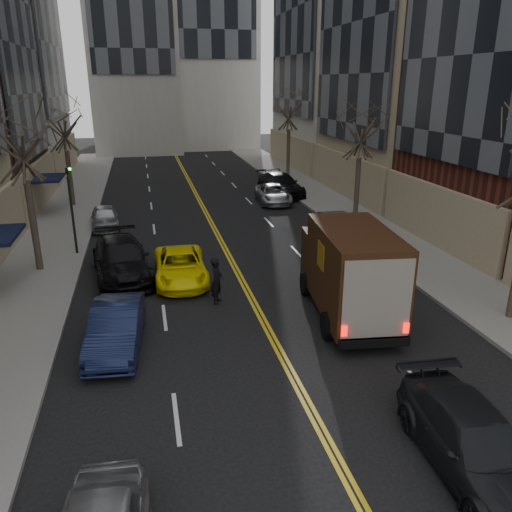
{
  "coord_description": "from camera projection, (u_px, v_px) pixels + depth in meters",
  "views": [
    {
      "loc": [
        -3.87,
        -2.99,
        8.23
      ],
      "look_at": [
        -0.07,
        13.82,
        2.2
      ],
      "focal_mm": 35.0,
      "sensor_mm": 36.0,
      "label": 1
    }
  ],
  "objects": [
    {
      "name": "taxi",
      "position": [
        180.0,
        266.0,
        21.69
      ],
      "size": [
        2.25,
        4.75,
        1.31
      ],
      "primitive_type": "imported",
      "rotation": [
        0.0,
        0.0,
        -0.02
      ],
      "color": "#FCEA0A",
      "rests_on": "ground"
    },
    {
      "name": "traffic_signal",
      "position": [
        71.0,
        201.0,
        24.06
      ],
      "size": [
        0.29,
        0.26,
        4.7
      ],
      "color": "black",
      "rests_on": "sidewalk_left"
    },
    {
      "name": "parked_lf_b",
      "position": [
        116.0,
        328.0,
        16.11
      ],
      "size": [
        1.9,
        4.51,
        1.45
      ],
      "primitive_type": "imported",
      "rotation": [
        0.0,
        0.0,
        -0.09
      ],
      "color": "#121839",
      "rests_on": "ground"
    },
    {
      "name": "tree_rt_mid",
      "position": [
        362.0,
        119.0,
        29.09
      ],
      "size": [
        3.2,
        3.2,
        8.32
      ],
      "color": "#382D23",
      "rests_on": "sidewalk_right"
    },
    {
      "name": "observer_sedan",
      "position": [
        475.0,
        443.0,
        10.97
      ],
      "size": [
        2.33,
        5.03,
        1.42
      ],
      "rotation": [
        0.0,
        0.0,
        -0.07
      ],
      "color": "black",
      "rests_on": "ground"
    },
    {
      "name": "parked_rt_c",
      "position": [
        281.0,
        185.0,
        38.09
      ],
      "size": [
        2.96,
        5.86,
        1.63
      ],
      "primitive_type": "imported",
      "rotation": [
        0.0,
        0.0,
        0.12
      ],
      "color": "black",
      "rests_on": "ground"
    },
    {
      "name": "tree_lf_mid",
      "position": [
        18.0,
        124.0,
        20.68
      ],
      "size": [
        3.2,
        3.2,
        8.91
      ],
      "color": "#382D23",
      "rests_on": "sidewalk_left"
    },
    {
      "name": "parked_rt_b",
      "position": [
        273.0,
        194.0,
        35.72
      ],
      "size": [
        2.48,
        4.81,
        1.3
      ],
      "primitive_type": "imported",
      "rotation": [
        0.0,
        0.0,
        -0.07
      ],
      "color": "#A3A5AA",
      "rests_on": "ground"
    },
    {
      "name": "parked_lf_c",
      "position": [
        122.0,
        265.0,
        21.82
      ],
      "size": [
        2.63,
        4.82,
        1.28
      ],
      "primitive_type": "imported",
      "rotation": [
        0.0,
        0.0,
        0.11
      ],
      "color": "#44464B",
      "rests_on": "ground"
    },
    {
      "name": "parked_lf_d",
      "position": [
        121.0,
        259.0,
        22.02
      ],
      "size": [
        3.01,
        5.91,
        1.64
      ],
      "primitive_type": "imported",
      "rotation": [
        0.0,
        0.0,
        0.13
      ],
      "color": "black",
      "rests_on": "ground"
    },
    {
      "name": "sidewalk_left",
      "position": [
        58.0,
        229.0,
        29.24
      ],
      "size": [
        4.0,
        66.0,
        0.15
      ],
      "primitive_type": "cube",
      "color": "slate",
      "rests_on": "ground"
    },
    {
      "name": "sidewalk_right",
      "position": [
        345.0,
        212.0,
        32.99
      ],
      "size": [
        4.0,
        66.0,
        0.15
      ],
      "primitive_type": "cube",
      "color": "slate",
      "rests_on": "ground"
    },
    {
      "name": "tree_rt_far",
      "position": [
        289.0,
        100.0,
        42.71
      ],
      "size": [
        3.2,
        3.2,
        9.11
      ],
      "color": "#382D23",
      "rests_on": "sidewalk_right"
    },
    {
      "name": "parked_lf_e",
      "position": [
        105.0,
        217.0,
        29.54
      ],
      "size": [
        1.87,
        3.93,
        1.3
      ],
      "primitive_type": "imported",
      "rotation": [
        0.0,
        0.0,
        0.09
      ],
      "color": "#9A9CA1",
      "rests_on": "ground"
    },
    {
      "name": "parked_rt_a",
      "position": [
        336.0,
        226.0,
        27.57
      ],
      "size": [
        1.77,
        4.21,
        1.35
      ],
      "primitive_type": "imported",
      "rotation": [
        0.0,
        0.0,
        -0.08
      ],
      "color": "#51555A",
      "rests_on": "ground"
    },
    {
      "name": "ups_truck",
      "position": [
        349.0,
        272.0,
        18.04
      ],
      "size": [
        3.14,
        6.54,
        3.45
      ],
      "rotation": [
        0.0,
        0.0,
        -0.12
      ],
      "color": "black",
      "rests_on": "ground"
    },
    {
      "name": "tree_lf_far",
      "position": [
        63.0,
        117.0,
        32.84
      ],
      "size": [
        3.2,
        3.2,
        8.12
      ],
      "color": "#382D23",
      "rests_on": "sidewalk_left"
    },
    {
      "name": "pedestrian",
      "position": [
        217.0,
        281.0,
        19.39
      ],
      "size": [
        0.67,
        0.79,
        1.85
      ],
      "primitive_type": "imported",
      "rotation": [
        0.0,
        0.0,
        1.18
      ],
      "color": "black",
      "rests_on": "ground"
    }
  ]
}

